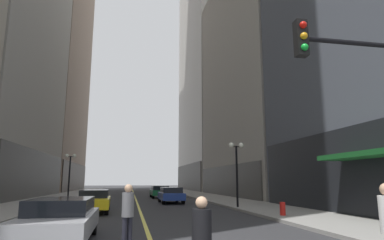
{
  "coord_description": "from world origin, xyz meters",
  "views": [
    {
      "loc": [
        -0.72,
        -3.78,
        1.85
      ],
      "look_at": [
        5.36,
        28.45,
        7.95
      ],
      "focal_mm": 30.65,
      "sensor_mm": 36.0,
      "label": 1
    }
  ],
  "objects": [
    {
      "name": "pedestrian_in_grey_suit",
      "position": [
        -0.73,
        5.93,
        1.03
      ],
      "size": [
        0.45,
        0.45,
        1.76
      ],
      "color": "black",
      "rests_on": "ground"
    },
    {
      "name": "sidewalk_right",
      "position": [
        8.25,
        35.0,
        0.07
      ],
      "size": [
        4.5,
        78.0,
        0.15
      ],
      "primitive_type": "cube",
      "color": "gray",
      "rests_on": "ground"
    },
    {
      "name": "street_lamp_left_far",
      "position": [
        -6.4,
        29.72,
        3.26
      ],
      "size": [
        1.06,
        0.36,
        4.43
      ],
      "color": "black",
      "rests_on": "ground"
    },
    {
      "name": "car_silver",
      "position": [
        -2.73,
        6.99,
        0.72
      ],
      "size": [
        2.01,
        4.81,
        1.32
      ],
      "color": "#B7B7BC",
      "rests_on": "ground"
    },
    {
      "name": "fire_hydrant_right",
      "position": [
        6.9,
        12.05,
        0.4
      ],
      "size": [
        0.28,
        0.28,
        0.8
      ],
      "primitive_type": "cylinder",
      "color": "red",
      "rests_on": "ground"
    },
    {
      "name": "ground_plane",
      "position": [
        0.0,
        35.0,
        0.0
      ],
      "size": [
        200.0,
        200.0,
        0.0
      ],
      "primitive_type": "plane",
      "color": "#2D2D30"
    },
    {
      "name": "building_right_mid",
      "position": [
        16.57,
        34.5,
        14.93
      ],
      "size": [
        12.34,
        24.0,
        29.99
      ],
      "color": "#A8A399",
      "rests_on": "ground"
    },
    {
      "name": "car_yellow",
      "position": [
        -2.74,
        17.04,
        0.72
      ],
      "size": [
        1.99,
        4.85,
        1.32
      ],
      "color": "yellow",
      "rests_on": "ground"
    },
    {
      "name": "storefront_awning_right",
      "position": [
        9.69,
        8.6,
        2.99
      ],
      "size": [
        1.6,
        6.57,
        3.12
      ],
      "color": "#144C1E",
      "rests_on": "ground"
    },
    {
      "name": "building_left_far",
      "position": [
        -16.74,
        60.0,
        35.43
      ],
      "size": [
        12.67,
        26.0,
        71.04
      ],
      "color": "gray",
      "rests_on": "ground"
    },
    {
      "name": "sidewalk_left",
      "position": [
        -8.25,
        35.0,
        0.07
      ],
      "size": [
        4.5,
        78.0,
        0.15
      ],
      "primitive_type": "cube",
      "color": "gray",
      "rests_on": "ground"
    },
    {
      "name": "pedestrian_in_black_coat",
      "position": [
        0.51,
        1.87,
        0.92
      ],
      "size": [
        0.47,
        0.47,
        1.59
      ],
      "color": "black",
      "rests_on": "ground"
    },
    {
      "name": "car_green",
      "position": [
        2.64,
        33.24,
        0.72
      ],
      "size": [
        1.99,
        4.37,
        1.32
      ],
      "color": "#196038",
      "rests_on": "ground"
    },
    {
      "name": "car_blue",
      "position": [
        2.78,
        24.41,
        0.72
      ],
      "size": [
        1.83,
        4.77,
        1.32
      ],
      "color": "navy",
      "rests_on": "ground"
    },
    {
      "name": "lane_centre_stripe",
      "position": [
        0.0,
        35.0,
        0.0
      ],
      "size": [
        0.16,
        70.0,
        0.01
      ],
      "primitive_type": "cube",
      "color": "#E5D64C",
      "rests_on": "ground"
    },
    {
      "name": "street_lamp_right_mid",
      "position": [
        6.4,
        17.63,
        3.26
      ],
      "size": [
        1.06,
        0.36,
        4.43
      ],
      "color": "black",
      "rests_on": "ground"
    }
  ]
}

